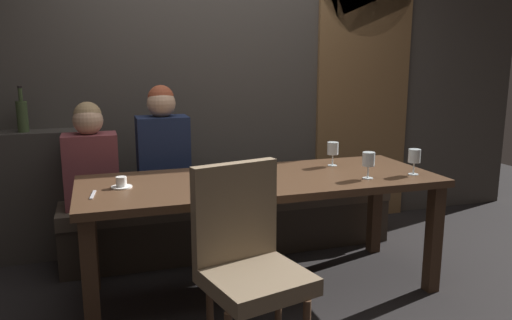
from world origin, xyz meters
The scene contains 15 objects.
ground centered at (0.00, 0.00, 0.00)m, with size 9.00×9.00×0.00m, color black.
back_wall_tiled centered at (0.00, 1.22, 1.50)m, with size 6.00×0.12×3.00m, color #423D38.
arched_door centered at (1.35, 1.15, 1.36)m, with size 0.90×0.05×2.55m.
back_counter centered at (-1.55, 1.04, 0.47)m, with size 1.10×0.28×0.95m, color #38342F.
dining_table centered at (0.00, 0.00, 0.65)m, with size 2.20×0.84×0.74m.
banquette_bench centered at (0.00, 0.70, 0.23)m, with size 2.50×0.44×0.45m.
chair_near_side centered at (-0.31, -0.72, 0.56)m, with size 0.53×0.53×0.98m.
diner_redhead centered at (-1.00, 0.70, 0.79)m, with size 0.36×0.24×0.73m.
diner_bearded centered at (-0.51, 0.68, 0.84)m, with size 0.36×0.24×0.83m.
wine_bottle_pale_label centered at (-1.45, 1.01, 1.07)m, with size 0.08×0.08×0.33m.
wine_glass_far_left centered at (0.95, -0.21, 0.85)m, with size 0.08×0.08×0.16m.
wine_glass_near_left centered at (0.62, -0.22, 0.85)m, with size 0.08×0.08×0.16m.
wine_glass_near_right centered at (0.58, 0.19, 0.86)m, with size 0.08×0.08×0.16m.
espresso_cup centered at (-0.84, 0.02, 0.77)m, with size 0.12×0.12×0.06m.
fork_on_table centered at (-0.99, -0.10, 0.74)m, with size 0.02×0.17×0.01m, color silver.
Camera 1 is at (-0.95, -2.83, 1.46)m, focal length 34.88 mm.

